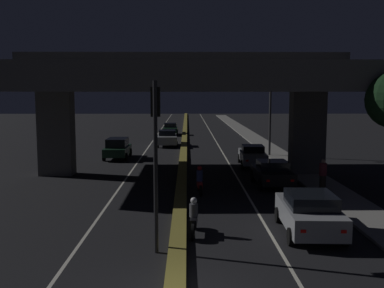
# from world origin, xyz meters

# --- Properties ---
(lane_line_left_inner) EXTENTS (0.12, 126.00, 0.00)m
(lane_line_left_inner) POSITION_xyz_m (-3.43, 35.00, 0.00)
(lane_line_left_inner) COLOR beige
(lane_line_left_inner) RESTS_ON ground_plane
(lane_line_right_inner) EXTENTS (0.12, 126.00, 0.00)m
(lane_line_right_inner) POSITION_xyz_m (3.43, 35.00, 0.00)
(lane_line_right_inner) COLOR beige
(lane_line_right_inner) RESTS_ON ground_plane
(median_divider) EXTENTS (0.59, 126.00, 0.22)m
(median_divider) POSITION_xyz_m (0.00, 35.00, 0.11)
(median_divider) COLOR olive
(median_divider) RESTS_ON ground_plane
(sidewalk_right) EXTENTS (2.14, 126.00, 0.12)m
(sidewalk_right) POSITION_xyz_m (7.94, 28.00, 0.06)
(sidewalk_right) COLOR gray
(sidewalk_right) RESTS_ON ground_plane
(elevated_overpass) EXTENTS (21.03, 12.79, 7.76)m
(elevated_overpass) POSITION_xyz_m (0.00, 17.82, 5.88)
(elevated_overpass) COLOR #5B5956
(elevated_overpass) RESTS_ON ground_plane
(traffic_light_left_of_median) EXTENTS (0.30, 0.49, 5.63)m
(traffic_light_left_of_median) POSITION_xyz_m (-0.69, 3.67, 3.82)
(traffic_light_left_of_median) COLOR black
(traffic_light_left_of_median) RESTS_ON ground_plane
(street_lamp) EXTENTS (2.65, 0.32, 7.15)m
(street_lamp) POSITION_xyz_m (6.70, 25.91, 4.32)
(street_lamp) COLOR #2D2D30
(street_lamp) RESTS_ON ground_plane
(car_silver_lead) EXTENTS (2.18, 4.28, 1.58)m
(car_silver_lead) POSITION_xyz_m (4.88, 5.53, 0.81)
(car_silver_lead) COLOR gray
(car_silver_lead) RESTS_ON ground_plane
(car_black_second) EXTENTS (2.06, 4.07, 1.45)m
(car_black_second) POSITION_xyz_m (5.12, 14.19, 0.75)
(car_black_second) COLOR black
(car_black_second) RESTS_ON ground_plane
(car_silver_third) EXTENTS (2.00, 4.59, 1.50)m
(car_silver_third) POSITION_xyz_m (5.02, 21.12, 0.76)
(car_silver_third) COLOR gray
(car_silver_third) RESTS_ON ground_plane
(car_dark_green_lead_oncoming) EXTENTS (1.89, 4.12, 1.63)m
(car_dark_green_lead_oncoming) POSITION_xyz_m (-5.24, 24.83, 0.85)
(car_dark_green_lead_oncoming) COLOR black
(car_dark_green_lead_oncoming) RESTS_ON ground_plane
(car_silver_second_oncoming) EXTENTS (2.13, 4.09, 1.56)m
(car_silver_second_oncoming) POSITION_xyz_m (-1.65, 33.13, 0.80)
(car_silver_second_oncoming) COLOR gray
(car_silver_second_oncoming) RESTS_ON ground_plane
(car_dark_green_third_oncoming) EXTENTS (1.87, 4.29, 1.47)m
(car_dark_green_third_oncoming) POSITION_xyz_m (-1.76, 44.79, 0.74)
(car_dark_green_third_oncoming) COLOR black
(car_dark_green_third_oncoming) RESTS_ON ground_plane
(motorcycle_black_filtering_near) EXTENTS (0.34, 1.92, 1.41)m
(motorcycle_black_filtering_near) POSITION_xyz_m (0.56, 5.44, 0.60)
(motorcycle_black_filtering_near) COLOR black
(motorcycle_black_filtering_near) RESTS_ON ground_plane
(motorcycle_red_filtering_mid) EXTENTS (0.34, 1.77, 1.46)m
(motorcycle_red_filtering_mid) POSITION_xyz_m (0.97, 12.29, 0.62)
(motorcycle_red_filtering_mid) COLOR black
(motorcycle_red_filtering_mid) RESTS_ON ground_plane
(pedestrian_on_sidewalk) EXTENTS (0.39, 0.39, 1.65)m
(pedestrian_on_sidewalk) POSITION_xyz_m (7.48, 12.49, 0.94)
(pedestrian_on_sidewalk) COLOR #2D261E
(pedestrian_on_sidewalk) RESTS_ON sidewalk_right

